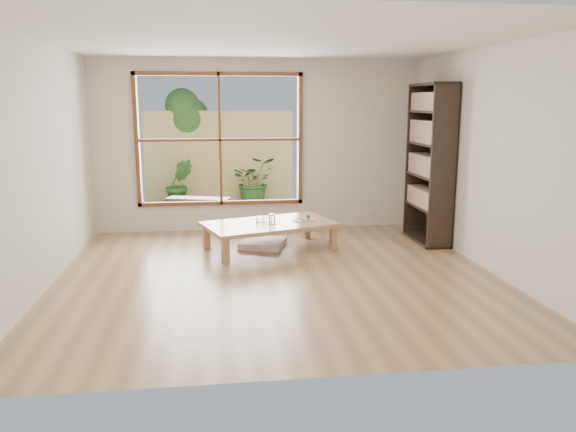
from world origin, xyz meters
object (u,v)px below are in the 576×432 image
low_table (270,226)px  food_tray (305,219)px  bookshelf (430,164)px  garden_bench (198,201)px

low_table → food_tray: (0.49, 0.08, 0.06)m
bookshelf → low_table: bearing=-175.2°
bookshelf → garden_bench: 3.93m
low_table → garden_bench: 2.42m
bookshelf → food_tray: size_ratio=7.43×
bookshelf → food_tray: bearing=-176.5°
low_table → food_tray: size_ratio=6.40×
low_table → bookshelf: bookshelf is taller
low_table → bookshelf: size_ratio=0.86×
food_tray → garden_bench: 2.59m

